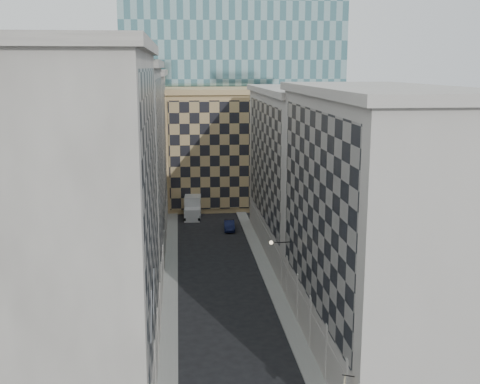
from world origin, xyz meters
TOP-DOWN VIEW (x-y plane):
  - sidewalk_west at (-5.25, 30.00)m, footprint 1.50×100.00m
  - sidewalk_east at (5.25, 30.00)m, footprint 1.50×100.00m
  - bldg_left_a at (-10.88, 11.00)m, footprint 10.80×22.80m
  - bldg_left_b at (-10.88, 33.00)m, footprint 10.80×22.80m
  - bldg_left_c at (-10.88, 55.00)m, footprint 10.80×22.80m
  - bldg_right_a at (10.88, 15.00)m, footprint 10.80×26.80m
  - bldg_right_b at (10.89, 42.00)m, footprint 10.80×28.80m
  - tan_block at (2.00, 67.90)m, footprint 16.80×14.80m
  - church_tower at (0.00, 82.00)m, footprint 7.20×7.20m
  - flagpoles_left at (-5.90, 6.00)m, footprint 0.10×6.33m
  - bracket_lamp at (4.38, 24.00)m, footprint 1.98×0.36m
  - box_truck at (-2.23, 58.88)m, footprint 2.74×5.97m
  - dark_car at (2.61, 51.12)m, footprint 1.65×4.17m
  - shop_sign at (5.42, 3.00)m, footprint 0.71×0.62m

SIDE VIEW (x-z plane):
  - sidewalk_west at x=-5.25m, z-range 0.00..0.15m
  - sidewalk_east at x=5.25m, z-range 0.00..0.15m
  - dark_car at x=2.61m, z-range 0.00..1.35m
  - box_truck at x=-2.23m, z-range -0.21..2.99m
  - shop_sign at x=5.42m, z-range 3.47..4.20m
  - bracket_lamp at x=4.38m, z-range 6.02..6.38m
  - flagpoles_left at x=-5.90m, z-range 6.83..9.17m
  - tan_block at x=2.00m, z-range 0.04..18.84m
  - bldg_right_b at x=10.89m, z-range 0.00..19.70m
  - bldg_right_a at x=10.88m, z-range -0.03..20.67m
  - bldg_left_c at x=-10.88m, z-range -0.02..21.68m
  - bldg_left_b at x=-10.88m, z-range -0.03..22.67m
  - bldg_left_a at x=-10.88m, z-range -0.03..23.67m
  - church_tower at x=0.00m, z-range 1.20..52.70m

